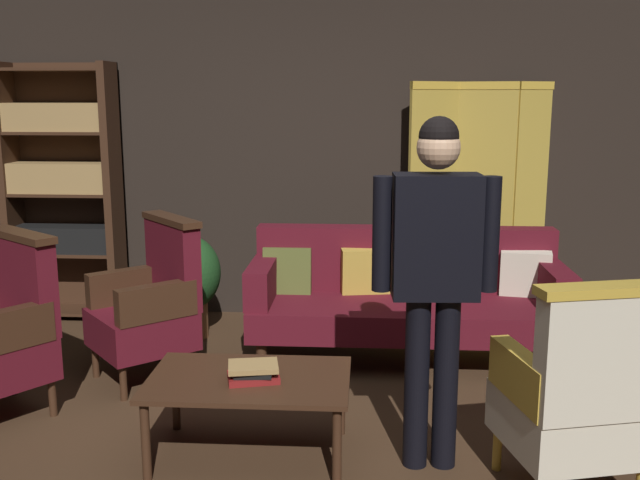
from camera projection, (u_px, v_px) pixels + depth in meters
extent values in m
plane|color=#3D2819|center=(310.00, 453.00, 3.69)|extent=(10.00, 10.00, 0.00)
cube|color=black|center=(333.00, 145.00, 5.81)|extent=(7.20, 0.10, 2.80)
cube|color=#B29338|center=(432.00, 205.00, 5.68)|extent=(0.40, 0.28, 1.90)
cube|color=gold|center=(436.00, 85.00, 5.50)|extent=(0.40, 0.29, 0.06)
cube|color=#B29338|center=(484.00, 204.00, 5.72)|extent=(0.45, 0.15, 1.90)
cube|color=gold|center=(489.00, 85.00, 5.54)|extent=(0.45, 0.15, 0.06)
cube|color=#B29338|center=(538.00, 204.00, 5.73)|extent=(0.43, 0.22, 1.90)
cube|color=gold|center=(545.00, 85.00, 5.55)|extent=(0.43, 0.23, 0.06)
cube|color=#382114|center=(11.00, 193.00, 5.78)|extent=(0.06, 0.32, 2.05)
cube|color=#382114|center=(114.00, 194.00, 5.73)|extent=(0.06, 0.32, 2.05)
cube|color=#382114|center=(70.00, 191.00, 5.90)|extent=(0.90, 0.02, 2.05)
cube|color=#382114|center=(71.00, 310.00, 5.95)|extent=(0.86, 0.30, 0.02)
cube|color=#382114|center=(67.00, 253.00, 5.85)|extent=(0.86, 0.30, 0.02)
cube|color=black|center=(65.00, 239.00, 5.81)|extent=(0.78, 0.22, 0.21)
cube|color=#382114|center=(62.00, 194.00, 5.76)|extent=(0.86, 0.30, 0.02)
cube|color=#9E7A47|center=(60.00, 178.00, 5.71)|extent=(0.78, 0.22, 0.24)
cube|color=#382114|center=(58.00, 133.00, 5.66)|extent=(0.86, 0.30, 0.02)
cube|color=#9E7A47|center=(56.00, 117.00, 5.62)|extent=(0.78, 0.22, 0.22)
cube|color=#382114|center=(54.00, 70.00, 5.57)|extent=(0.86, 0.30, 0.02)
cylinder|color=#382114|center=(261.00, 358.00, 4.72)|extent=(0.07, 0.07, 0.22)
cylinder|color=#382114|center=(557.00, 364.00, 4.60)|extent=(0.07, 0.07, 0.22)
cylinder|color=#382114|center=(273.00, 329.00, 5.31)|extent=(0.07, 0.07, 0.22)
cylinder|color=#382114|center=(536.00, 334.00, 5.19)|extent=(0.07, 0.07, 0.22)
cube|color=#4C0F19|center=(406.00, 316.00, 4.91)|extent=(2.10, 0.76, 0.20)
cube|color=#4C0F19|center=(405.00, 259.00, 5.15)|extent=(2.10, 0.18, 0.46)
cube|color=#4C0F19|center=(262.00, 281.00, 4.93)|extent=(0.16, 0.68, 0.26)
cube|color=#4C0F19|center=(554.00, 286.00, 4.81)|extent=(0.16, 0.68, 0.26)
cube|color=#4C5123|center=(287.00, 271.00, 5.11)|extent=(0.34, 0.15, 0.35)
cube|color=#B79338|center=(366.00, 273.00, 5.08)|extent=(0.36, 0.19, 0.35)
cube|color=maroon|center=(445.00, 274.00, 5.04)|extent=(0.36, 0.20, 0.35)
cube|color=beige|center=(525.00, 275.00, 5.01)|extent=(0.36, 0.19, 0.35)
cylinder|color=#382114|center=(146.00, 441.00, 3.39)|extent=(0.04, 0.04, 0.39)
cylinder|color=#382114|center=(337.00, 447.00, 3.33)|extent=(0.04, 0.04, 0.39)
cylinder|color=#382114|center=(176.00, 395.00, 3.92)|extent=(0.04, 0.04, 0.39)
cylinder|color=#382114|center=(341.00, 399.00, 3.86)|extent=(0.04, 0.04, 0.39)
cube|color=#382114|center=(249.00, 379.00, 3.58)|extent=(1.00, 0.64, 0.03)
cylinder|color=gold|center=(584.00, 441.00, 3.58)|extent=(0.04, 0.04, 0.22)
cylinder|color=gold|center=(497.00, 448.00, 3.50)|extent=(0.04, 0.04, 0.22)
cube|color=beige|center=(568.00, 421.00, 3.28)|extent=(0.68, 0.68, 0.24)
cube|color=beige|center=(603.00, 357.00, 2.98)|extent=(0.57, 0.25, 0.54)
cube|color=gold|center=(608.00, 290.00, 2.92)|extent=(0.61, 0.27, 0.04)
cube|color=gold|center=(621.00, 370.00, 3.27)|extent=(0.21, 0.51, 0.22)
cube|color=gold|center=(522.00, 377.00, 3.19)|extent=(0.21, 0.51, 0.22)
cylinder|color=#382114|center=(96.00, 361.00, 4.67)|extent=(0.04, 0.04, 0.22)
cylinder|color=#382114|center=(123.00, 383.00, 4.31)|extent=(0.04, 0.04, 0.22)
cylinder|color=#382114|center=(161.00, 346.00, 4.94)|extent=(0.04, 0.04, 0.22)
cylinder|color=#382114|center=(193.00, 366.00, 4.58)|extent=(0.04, 0.04, 0.22)
cube|color=#4C0F19|center=(142.00, 329.00, 4.58)|extent=(0.79, 0.79, 0.24)
cube|color=#4C0F19|center=(173.00, 264.00, 4.64)|extent=(0.46, 0.50, 0.54)
cube|color=#382114|center=(171.00, 220.00, 4.58)|extent=(0.49, 0.54, 0.04)
cube|color=#382114|center=(125.00, 286.00, 4.72)|extent=(0.44, 0.40, 0.22)
cube|color=#382114|center=(156.00, 302.00, 4.34)|extent=(0.44, 0.40, 0.22)
cylinder|color=#382114|center=(14.00, 377.00, 4.39)|extent=(0.04, 0.04, 0.22)
cylinder|color=#382114|center=(52.00, 397.00, 4.10)|extent=(0.04, 0.04, 0.22)
cube|color=#4C0F19|center=(24.00, 285.00, 4.12)|extent=(0.52, 0.44, 0.54)
cube|color=#382114|center=(20.00, 235.00, 4.07)|extent=(0.56, 0.47, 0.04)
cube|color=#382114|center=(7.00, 330.00, 3.83)|extent=(0.37, 0.45, 0.22)
cylinder|color=black|center=(446.00, 382.00, 3.49)|extent=(0.12, 0.12, 0.86)
cylinder|color=black|center=(417.00, 382.00, 3.49)|extent=(0.12, 0.12, 0.86)
cube|color=maroon|center=(434.00, 288.00, 3.40)|extent=(0.33, 0.18, 0.09)
cube|color=black|center=(436.00, 236.00, 3.35)|extent=(0.41, 0.23, 0.58)
cube|color=white|center=(433.00, 226.00, 3.45)|extent=(0.14, 0.02, 0.41)
cube|color=maroon|center=(434.00, 178.00, 3.41)|extent=(0.09, 0.02, 0.04)
cylinder|color=black|center=(490.00, 234.00, 3.34)|extent=(0.09, 0.09, 0.54)
cylinder|color=black|center=(382.00, 234.00, 3.35)|extent=(0.09, 0.09, 0.54)
sphere|color=tan|center=(439.00, 148.00, 3.27)|extent=(0.20, 0.20, 0.20)
sphere|color=black|center=(439.00, 136.00, 3.26)|extent=(0.18, 0.18, 0.18)
cylinder|color=brown|center=(189.00, 319.00, 5.44)|extent=(0.28, 0.28, 0.28)
ellipsoid|color=#193D19|center=(188.00, 273.00, 5.37)|extent=(0.49, 0.49, 0.56)
cube|color=maroon|center=(253.00, 377.00, 3.54)|extent=(0.28, 0.22, 0.03)
cube|color=black|center=(253.00, 372.00, 3.53)|extent=(0.20, 0.17, 0.03)
cube|color=#9E7A47|center=(253.00, 366.00, 3.52)|extent=(0.27, 0.22, 0.03)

